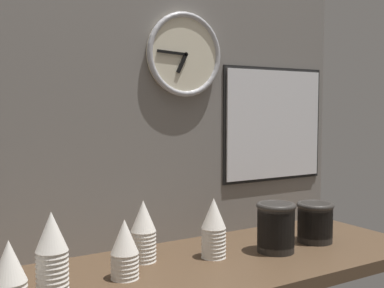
{
  "coord_description": "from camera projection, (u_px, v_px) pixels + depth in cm",
  "views": [
    {
      "loc": [
        -74.89,
        -122.71,
        47.53
      ],
      "look_at": [
        1.87,
        4.0,
        36.28
      ],
      "focal_mm": 45.0,
      "sensor_mm": 36.0,
      "label": 1
    }
  ],
  "objects": [
    {
      "name": "cup_stack_left",
      "position": [
        52.0,
        258.0,
        1.16
      ],
      "size": [
        7.94,
        7.94,
        22.64
      ],
      "color": "white",
      "rests_on": "ground_plane"
    },
    {
      "name": "cup_stack_center_left",
      "position": [
        125.0,
        249.0,
        1.33
      ],
      "size": [
        7.94,
        7.94,
        16.74
      ],
      "color": "white",
      "rests_on": "ground_plane"
    },
    {
      "name": "cup_stack_far_left",
      "position": [
        9.0,
        279.0,
        1.08
      ],
      "size": [
        7.94,
        7.94,
        17.92
      ],
      "color": "white",
      "rests_on": "ground_plane"
    },
    {
      "name": "bowl_stack_right",
      "position": [
        276.0,
        226.0,
        1.58
      ],
      "size": [
        13.06,
        13.06,
        16.26
      ],
      "color": "black",
      "rests_on": "ground_plane"
    },
    {
      "name": "wall_tiled_back",
      "position": [
        154.0,
        93.0,
        1.66
      ],
      "size": [
        160.0,
        3.0,
        105.0
      ],
      "color": "slate",
      "rests_on": "ground_plane"
    },
    {
      "name": "cup_stack_center_right",
      "position": [
        214.0,
        228.0,
        1.52
      ],
      "size": [
        7.94,
        7.94,
        19.1
      ],
      "color": "white",
      "rests_on": "ground_plane"
    },
    {
      "name": "cup_stack_center",
      "position": [
        143.0,
        231.0,
        1.48
      ],
      "size": [
        7.94,
        7.94,
        19.1
      ],
      "color": "white",
      "rests_on": "ground_plane"
    },
    {
      "name": "menu_board",
      "position": [
        274.0,
        124.0,
        1.92
      ],
      "size": [
        49.1,
        1.32,
        45.07
      ],
      "color": "black"
    },
    {
      "name": "ground_plane",
      "position": [
        194.0,
        270.0,
        1.47
      ],
      "size": [
        160.0,
        56.0,
        4.0
      ],
      "primitive_type": "cube",
      "color": "#4C3826"
    },
    {
      "name": "wall_clock",
      "position": [
        185.0,
        55.0,
        1.67
      ],
      "size": [
        29.38,
        2.7,
        29.38
      ],
      "color": "beige"
    },
    {
      "name": "bowl_stack_far_right",
      "position": [
        315.0,
        221.0,
        1.7
      ],
      "size": [
        13.06,
        13.06,
        14.04
      ],
      "color": "black",
      "rests_on": "ground_plane"
    }
  ]
}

